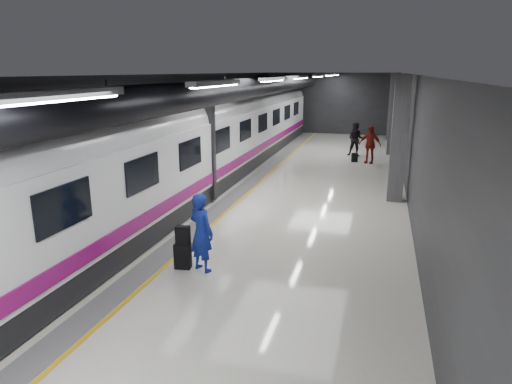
% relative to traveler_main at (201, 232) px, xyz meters
% --- Properties ---
extents(ground, '(40.00, 40.00, 0.00)m').
position_rel_traveler_main_xyz_m(ground, '(0.00, 5.59, -0.96)').
color(ground, silver).
rests_on(ground, ground).
extents(platform_hall, '(10.02, 40.02, 4.51)m').
position_rel_traveler_main_xyz_m(platform_hall, '(-0.28, 6.55, 2.58)').
color(platform_hall, black).
rests_on(platform_hall, ground).
extents(train, '(3.05, 38.00, 4.05)m').
position_rel_traveler_main_xyz_m(train, '(-3.24, 5.59, 1.11)').
color(train, black).
rests_on(train, ground).
extents(traveler_main, '(0.83, 0.71, 1.92)m').
position_rel_traveler_main_xyz_m(traveler_main, '(0.00, 0.00, 0.00)').
color(traveler_main, '#1730AE').
rests_on(traveler_main, ground).
extents(suitcase_main, '(0.41, 0.29, 0.63)m').
position_rel_traveler_main_xyz_m(suitcase_main, '(-0.49, -0.02, -0.64)').
color(suitcase_main, black).
rests_on(suitcase_main, ground).
extents(shoulder_bag, '(0.35, 0.21, 0.45)m').
position_rel_traveler_main_xyz_m(shoulder_bag, '(-0.46, -0.03, -0.11)').
color(shoulder_bag, black).
rests_on(shoulder_bag, suitcase_main).
extents(traveler_far_a, '(0.93, 0.73, 1.90)m').
position_rel_traveler_main_xyz_m(traveler_far_a, '(2.59, 16.40, -0.01)').
color(traveler_far_a, black).
rests_on(traveler_far_a, ground).
extents(traveler_far_b, '(1.22, 0.75, 1.94)m').
position_rel_traveler_main_xyz_m(traveler_far_b, '(3.40, 14.54, 0.01)').
color(traveler_far_b, maroon).
rests_on(traveler_far_b, ground).
extents(suitcase_far, '(0.36, 0.27, 0.47)m').
position_rel_traveler_main_xyz_m(suitcase_far, '(2.66, 14.70, -0.72)').
color(suitcase_far, black).
rests_on(suitcase_far, ground).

